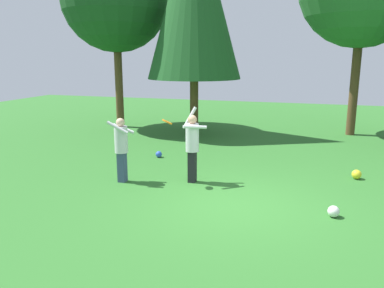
{
  "coord_description": "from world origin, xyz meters",
  "views": [
    {
      "loc": [
        1.42,
        -7.9,
        3.2
      ],
      "look_at": [
        -1.37,
        1.1,
        1.05
      ],
      "focal_mm": 36.11,
      "sensor_mm": 36.0,
      "label": 1
    }
  ],
  "objects_px": {
    "person_catcher": "(121,144)",
    "person_thrower": "(192,142)",
    "frisbee": "(167,122)",
    "ball_blue": "(159,154)",
    "ball_white": "(334,211)",
    "ball_yellow": "(357,174)"
  },
  "relations": [
    {
      "from": "person_catcher",
      "to": "ball_yellow",
      "type": "bearing_deg",
      "value": 13.31
    },
    {
      "from": "person_thrower",
      "to": "ball_blue",
      "type": "height_order",
      "value": "person_thrower"
    },
    {
      "from": "ball_blue",
      "to": "ball_yellow",
      "type": "xyz_separation_m",
      "value": [
        5.89,
        -0.54,
        0.02
      ]
    },
    {
      "from": "person_thrower",
      "to": "ball_yellow",
      "type": "bearing_deg",
      "value": 164.69
    },
    {
      "from": "person_thrower",
      "to": "ball_yellow",
      "type": "xyz_separation_m",
      "value": [
        4.11,
        1.53,
        -0.93
      ]
    },
    {
      "from": "frisbee",
      "to": "ball_white",
      "type": "relative_size",
      "value": 1.51
    },
    {
      "from": "ball_yellow",
      "to": "ball_blue",
      "type": "bearing_deg",
      "value": 174.77
    },
    {
      "from": "ball_blue",
      "to": "person_thrower",
      "type": "bearing_deg",
      "value": -49.4
    },
    {
      "from": "frisbee",
      "to": "ball_blue",
      "type": "xyz_separation_m",
      "value": [
        -1.25,
        2.45,
        -1.52
      ]
    },
    {
      "from": "ball_white",
      "to": "person_catcher",
      "type": "bearing_deg",
      "value": 171.23
    },
    {
      "from": "frisbee",
      "to": "ball_blue",
      "type": "distance_m",
      "value": 3.14
    },
    {
      "from": "frisbee",
      "to": "ball_blue",
      "type": "bearing_deg",
      "value": 116.9
    },
    {
      "from": "person_catcher",
      "to": "person_thrower",
      "type": "bearing_deg",
      "value": 10.31
    },
    {
      "from": "person_thrower",
      "to": "ball_white",
      "type": "height_order",
      "value": "person_thrower"
    },
    {
      "from": "person_catcher",
      "to": "ball_yellow",
      "type": "height_order",
      "value": "person_catcher"
    },
    {
      "from": "person_catcher",
      "to": "frisbee",
      "type": "bearing_deg",
      "value": 0.0
    },
    {
      "from": "person_catcher",
      "to": "ball_yellow",
      "type": "relative_size",
      "value": 6.65
    },
    {
      "from": "person_catcher",
      "to": "ball_yellow",
      "type": "xyz_separation_m",
      "value": [
        5.86,
        2.04,
        -0.87
      ]
    },
    {
      "from": "frisbee",
      "to": "person_catcher",
      "type": "bearing_deg",
      "value": -174.11
    },
    {
      "from": "ball_yellow",
      "to": "ball_white",
      "type": "relative_size",
      "value": 1.05
    },
    {
      "from": "frisbee",
      "to": "ball_white",
      "type": "height_order",
      "value": "frisbee"
    },
    {
      "from": "ball_blue",
      "to": "ball_white",
      "type": "distance_m",
      "value": 6.19
    }
  ]
}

